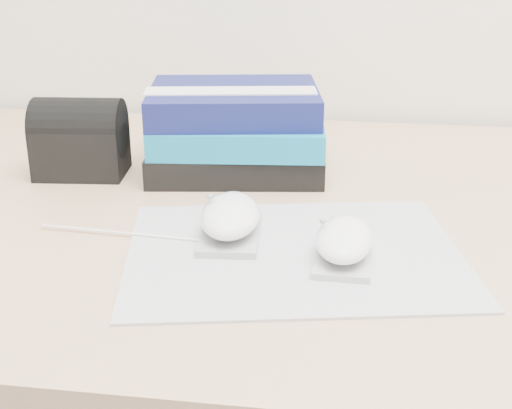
# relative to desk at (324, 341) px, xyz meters

# --- Properties ---
(desk) EXTENTS (1.60, 0.80, 0.73)m
(desk) POSITION_rel_desk_xyz_m (0.00, 0.00, 0.00)
(desk) COLOR tan
(desk) RESTS_ON ground
(mousepad) EXTENTS (0.39, 0.33, 0.00)m
(mousepad) POSITION_rel_desk_xyz_m (-0.03, -0.21, 0.24)
(mousepad) COLOR #92939A
(mousepad) RESTS_ON desk
(mouse_rear) EXTENTS (0.07, 0.12, 0.05)m
(mouse_rear) POSITION_rel_desk_xyz_m (-0.10, -0.18, 0.26)
(mouse_rear) COLOR #A4A4A6
(mouse_rear) RESTS_ON mousepad
(mouse_front) EXTENTS (0.06, 0.11, 0.04)m
(mouse_front) POSITION_rel_desk_xyz_m (0.02, -0.22, 0.26)
(mouse_front) COLOR #ADACAF
(mouse_front) RESTS_ON mousepad
(usb_cable) EXTENTS (0.22, 0.02, 0.00)m
(usb_cable) POSITION_rel_desk_xyz_m (-0.21, -0.19, 0.24)
(usb_cable) COLOR white
(usb_cable) RESTS_ON mousepad
(book_stack) EXTENTS (0.26, 0.22, 0.12)m
(book_stack) POSITION_rel_desk_xyz_m (-0.13, 0.06, 0.29)
(book_stack) COLOR black
(book_stack) RESTS_ON desk
(pouch) EXTENTS (0.13, 0.09, 0.11)m
(pouch) POSITION_rel_desk_xyz_m (-0.34, 0.01, 0.29)
(pouch) COLOR black
(pouch) RESTS_ON desk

